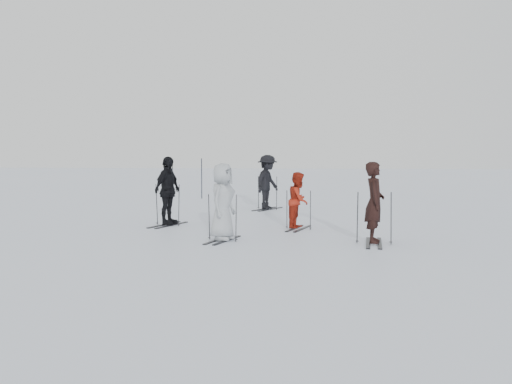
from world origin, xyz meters
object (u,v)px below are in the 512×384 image
skier_red (299,201)px  skier_uphill_far (267,183)px  skier_near_dark (374,204)px  piste_marker (202,179)px  skier_grey (222,203)px  skier_uphill_left (168,192)px

skier_red → skier_uphill_far: bearing=29.3°
skier_near_dark → skier_uphill_far: bearing=27.5°
skier_uphill_far → piste_marker: bearing=61.7°
skier_red → skier_grey: (-1.77, -2.28, 0.14)m
skier_red → skier_uphill_left: bearing=99.5°
skier_grey → skier_uphill_far: size_ratio=0.92×
skier_red → piste_marker: size_ratio=0.84×
skier_uphill_left → piste_marker: 9.70m
skier_uphill_far → piste_marker: 5.83m
skier_uphill_far → skier_near_dark: bearing=-132.4°
piste_marker → skier_uphill_left: bearing=-84.4°
skier_near_dark → skier_uphill_left: bearing=69.2°
skier_red → skier_grey: skier_grey is taller
skier_red → skier_uphill_left: skier_uphill_left is taller
skier_near_dark → skier_red: 3.02m
skier_uphill_far → skier_uphill_left: bearing=178.5°
skier_near_dark → piste_marker: 14.09m
skier_grey → piste_marker: bearing=28.4°
skier_near_dark → skier_red: (-1.84, 2.38, -0.16)m
skier_uphill_left → piste_marker: size_ratio=1.07×
skier_grey → skier_near_dark: bearing=-77.0°
skier_uphill_far → skier_grey: bearing=-158.0°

